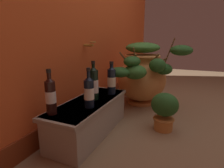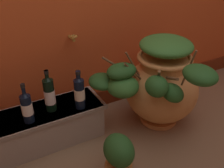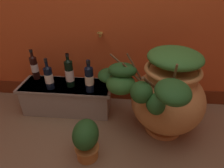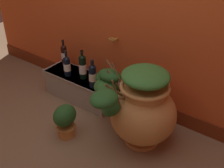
{
  "view_description": "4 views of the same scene",
  "coord_description": "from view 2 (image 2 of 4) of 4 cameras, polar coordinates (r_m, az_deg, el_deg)",
  "views": [
    {
      "loc": [
        -1.74,
        0.13,
        0.77
      ],
      "look_at": [
        -0.06,
        0.86,
        0.33
      ],
      "focal_mm": 28.6,
      "sensor_mm": 36.0,
      "label": 1
    },
    {
      "loc": [
        -0.83,
        -0.74,
        1.43
      ],
      "look_at": [
        0.05,
        0.88,
        0.34
      ],
      "focal_mm": 41.68,
      "sensor_mm": 36.0,
      "label": 2
    },
    {
      "loc": [
        0.06,
        -0.66,
        1.23
      ],
      "look_at": [
        -0.07,
        0.69,
        0.42
      ],
      "focal_mm": 30.53,
      "sensor_mm": 36.0,
      "label": 3
    },
    {
      "loc": [
        1.38,
        -1.13,
        1.85
      ],
      "look_at": [
        -0.07,
        0.83,
        0.36
      ],
      "focal_mm": 45.87,
      "sensor_mm": 36.0,
      "label": 4
    }
  ],
  "objects": [
    {
      "name": "stone_ledge",
      "position": [
        2.06,
        -14.21,
        -8.63
      ],
      "size": [
        0.89,
        0.32,
        0.29
      ],
      "color": "#9E9384",
      "rests_on": "ground_plane"
    },
    {
      "name": "wine_bottle_middle",
      "position": [
        1.84,
        -18.2,
        -4.69
      ],
      "size": [
        0.08,
        0.08,
        0.3
      ],
      "color": "black",
      "rests_on": "stone_ledge"
    },
    {
      "name": "wine_bottle_back",
      "position": [
        1.9,
        -7.17,
        -1.64
      ],
      "size": [
        0.08,
        0.08,
        0.3
      ],
      "color": "black",
      "rests_on": "stone_ledge"
    },
    {
      "name": "terracotta_urn",
      "position": [
        2.11,
        10.45,
        0.01
      ],
      "size": [
        0.89,
        0.85,
        0.8
      ],
      "color": "#D68E4C",
      "rests_on": "ground_plane"
    },
    {
      "name": "wine_bottle_right",
      "position": [
        1.91,
        -13.59,
        -2.0
      ],
      "size": [
        0.08,
        0.08,
        0.33
      ],
      "color": "black",
      "rests_on": "stone_ledge"
    },
    {
      "name": "potted_shrub",
      "position": [
        1.73,
        1.48,
        -15.46
      ],
      "size": [
        0.19,
        0.23,
        0.34
      ],
      "color": "#CC7F3D",
      "rests_on": "ground_plane"
    }
  ]
}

